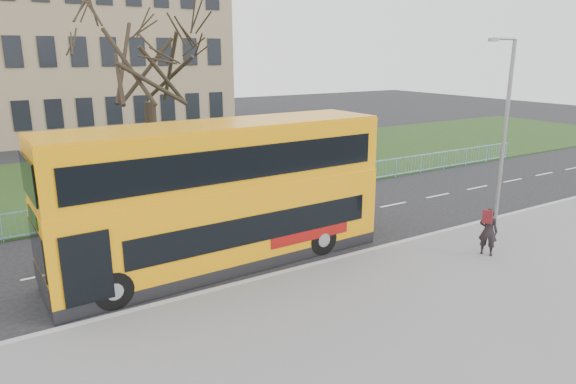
{
  "coord_description": "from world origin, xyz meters",
  "views": [
    {
      "loc": [
        -10.45,
        -14.59,
        6.94
      ],
      "look_at": [
        -0.78,
        1.0,
        1.94
      ],
      "focal_mm": 32.0,
      "sensor_mm": 36.0,
      "label": 1
    }
  ],
  "objects": [
    {
      "name": "civic_building",
      "position": [
        -5.0,
        35.0,
        7.0
      ],
      "size": [
        30.0,
        15.0,
        14.0
      ],
      "primitive_type": "cube",
      "color": "#8F765A",
      "rests_on": "ground"
    },
    {
      "name": "pavement",
      "position": [
        0.0,
        -6.75,
        0.06
      ],
      "size": [
        80.0,
        10.5,
        0.12
      ],
      "primitive_type": "cube",
      "color": "slate",
      "rests_on": "ground"
    },
    {
      "name": "pedestrian",
      "position": [
        4.26,
        -4.02,
        0.97
      ],
      "size": [
        0.66,
        0.74,
        1.71
      ],
      "primitive_type": "imported",
      "rotation": [
        0.0,
        0.0,
        2.06
      ],
      "color": "black",
      "rests_on": "pavement"
    },
    {
      "name": "guard_railing",
      "position": [
        0.0,
        6.6,
        0.55
      ],
      "size": [
        40.0,
        0.12,
        1.1
      ],
      "primitive_type": null,
      "color": "#80BBE4",
      "rests_on": "ground"
    },
    {
      "name": "street_lamp",
      "position": [
        5.91,
        -3.01,
        4.13
      ],
      "size": [
        1.55,
        0.26,
        7.32
      ],
      "rotation": [
        0.0,
        0.0,
        0.07
      ],
      "color": "gray",
      "rests_on": "pavement"
    },
    {
      "name": "yellow_bus",
      "position": [
        -3.74,
        0.39,
        2.53
      ],
      "size": [
        11.32,
        3.02,
        4.71
      ],
      "rotation": [
        0.0,
        0.0,
        0.03
      ],
      "color": "orange",
      "rests_on": "ground"
    },
    {
      "name": "kerb",
      "position": [
        0.0,
        -1.55,
        0.07
      ],
      "size": [
        80.0,
        0.2,
        0.14
      ],
      "primitive_type": "cube",
      "color": "#999A9C",
      "rests_on": "ground"
    },
    {
      "name": "ground",
      "position": [
        0.0,
        0.0,
        0.0
      ],
      "size": [
        120.0,
        120.0,
        0.0
      ],
      "primitive_type": "plane",
      "color": "black",
      "rests_on": "ground"
    },
    {
      "name": "bare_tree",
      "position": [
        -3.0,
        10.0,
        5.52
      ],
      "size": [
        7.62,
        7.62,
        10.88
      ],
      "primitive_type": null,
      "color": "black",
      "rests_on": "grass_verge"
    },
    {
      "name": "grass_verge",
      "position": [
        0.0,
        14.3,
        0.04
      ],
      "size": [
        80.0,
        15.4,
        0.08
      ],
      "primitive_type": "cube",
      "color": "#1C3B15",
      "rests_on": "ground"
    }
  ]
}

